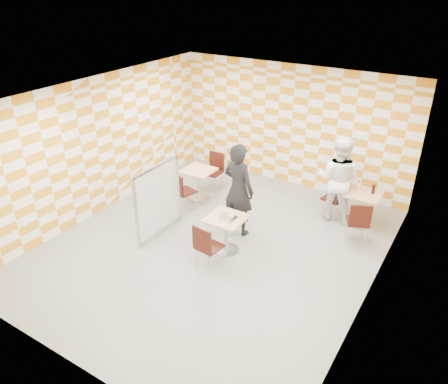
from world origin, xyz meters
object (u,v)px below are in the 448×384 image
Objects in this scene: soda_bottle at (373,189)px; empty_table at (199,179)px; chair_empty_far at (215,168)px; man_white at (338,179)px; second_table at (362,203)px; chair_empty_near at (181,189)px; chair_second_side at (337,196)px; man_dark at (238,189)px; chair_second_front at (359,220)px; sport_bottle at (359,185)px; partition at (158,200)px; chair_main_front at (206,245)px; main_table at (226,228)px.

empty_table is at bearing -165.96° from soda_bottle.
chair_empty_far is 0.48× the size of man_white.
soda_bottle reaches higher than chair_empty_far.
second_table is 3.95m from chair_empty_near.
chair_second_side is 2.28m from man_dark.
chair_empty_far is 3.09m from man_white.
chair_second_front reaches higher than empty_table.
sport_bottle is 0.32m from soda_bottle.
second_table is 4.30m from partition.
empty_table is (-3.64, -0.86, 0.00)m from second_table.
man_dark reaches higher than empty_table.
partition is (-1.51, 0.51, 0.25)m from chair_main_front.
chair_empty_near is 0.48× the size of man_white.
man_white is at bearing -156.95° from sport_bottle.
chair_empty_near is at bearing 5.32° from man_dark.
empty_table is 0.39× the size of man_white.
empty_table is 0.81× the size of chair_second_front.
chair_second_side is (1.38, 3.05, 0.00)m from chair_main_front.
soda_bottle is at bearing -7.31° from sport_bottle.
second_table is 3.64m from chair_main_front.
soda_bottle reaches higher than chair_empty_near.
chair_empty_near and chair_empty_far have the same top height.
empty_table is 3.92m from soda_bottle.
second_table is at bearing -133.57° from man_dark.
empty_table is 0.81× the size of chair_empty_far.
man_dark reaches higher than chair_empty_near.
second_table is 0.39m from sport_bottle.
chair_second_side is at bearing -175.85° from second_table.
chair_empty_near is 1.07m from partition.
chair_empty_near reaches higher than second_table.
chair_empty_far is (-1.71, 2.92, 0.00)m from chair_main_front.
sport_bottle reaches higher than chair_empty_near.
chair_second_side is 3.10m from chair_empty_far.
main_table is 1.54m from partition.
sport_bottle is at bearing -129.19° from man_dark.
chair_main_front is (0.01, -0.71, 0.04)m from main_table.
man_white reaches higher than chair_second_front.
man_dark is 9.79× the size of sport_bottle.
sport_bottle is (1.76, 3.22, 0.29)m from chair_main_front.
soda_bottle is (3.79, 0.95, 0.34)m from empty_table.
chair_second_front is at bearing -150.86° from man_dark.
soda_bottle is (3.58, 2.67, 0.06)m from partition.
chair_main_front is 3.81m from soda_bottle.
chair_main_front reaches higher than empty_table.
chair_second_front is at bearing 133.10° from man_white.
chair_main_front is at bearing -18.85° from partition.
man_dark is 8.52× the size of soda_bottle.
partition is 4.46m from soda_bottle.
chair_main_front is 3.38m from chair_empty_far.
chair_second_front is 1.00× the size of chair_empty_far.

